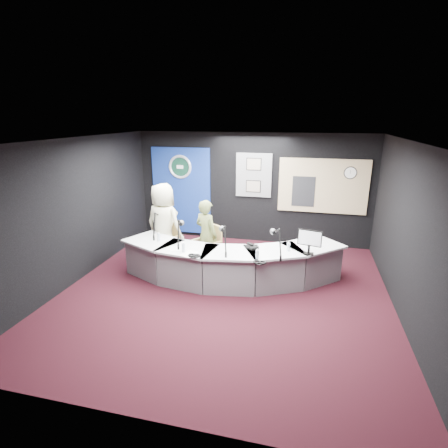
% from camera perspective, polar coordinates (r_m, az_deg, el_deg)
% --- Properties ---
extents(ground, '(6.00, 6.00, 0.00)m').
position_cam_1_polar(ground, '(6.71, 0.06, -11.14)').
color(ground, black).
rests_on(ground, ground).
extents(ceiling, '(6.00, 6.00, 0.02)m').
position_cam_1_polar(ceiling, '(5.91, 0.07, 13.48)').
color(ceiling, silver).
rests_on(ceiling, ground).
extents(wall_back, '(6.00, 0.02, 2.80)m').
position_cam_1_polar(wall_back, '(9.02, 4.53, 5.79)').
color(wall_back, black).
rests_on(wall_back, ground).
extents(wall_front, '(6.00, 0.02, 2.80)m').
position_cam_1_polar(wall_front, '(3.55, -11.62, -13.53)').
color(wall_front, black).
rests_on(wall_front, ground).
extents(wall_left, '(0.02, 6.00, 2.80)m').
position_cam_1_polar(wall_left, '(7.43, -23.07, 1.93)').
color(wall_left, black).
rests_on(wall_left, ground).
extents(wall_right, '(0.02, 6.00, 2.80)m').
position_cam_1_polar(wall_right, '(6.22, 28.03, -1.56)').
color(wall_right, black).
rests_on(wall_right, ground).
extents(broadcast_desk, '(4.50, 1.90, 0.75)m').
position_cam_1_polar(broadcast_desk, '(7.03, 0.72, -6.33)').
color(broadcast_desk, silver).
rests_on(broadcast_desk, ground).
extents(backdrop_panel, '(1.60, 0.05, 2.30)m').
position_cam_1_polar(backdrop_panel, '(9.50, -6.96, 5.38)').
color(backdrop_panel, navy).
rests_on(backdrop_panel, wall_back).
extents(agency_seal, '(0.63, 0.07, 0.63)m').
position_cam_1_polar(agency_seal, '(9.35, -7.19, 9.23)').
color(agency_seal, silver).
rests_on(agency_seal, backdrop_panel).
extents(seal_center, '(0.48, 0.01, 0.48)m').
position_cam_1_polar(seal_center, '(9.35, -7.18, 9.24)').
color(seal_center, '#0D3122').
rests_on(seal_center, backdrop_panel).
extents(pinboard, '(0.90, 0.04, 1.10)m').
position_cam_1_polar(pinboard, '(8.92, 4.87, 7.94)').
color(pinboard, slate).
rests_on(pinboard, wall_back).
extents(framed_photo_upper, '(0.34, 0.02, 0.27)m').
position_cam_1_polar(framed_photo_upper, '(8.85, 4.89, 9.70)').
color(framed_photo_upper, gray).
rests_on(framed_photo_upper, pinboard).
extents(framed_photo_lower, '(0.34, 0.02, 0.27)m').
position_cam_1_polar(framed_photo_lower, '(8.94, 4.80, 6.14)').
color(framed_photo_lower, gray).
rests_on(framed_photo_lower, pinboard).
extents(booth_window_frame, '(2.12, 0.06, 1.32)m').
position_cam_1_polar(booth_window_frame, '(8.86, 15.82, 5.98)').
color(booth_window_frame, tan).
rests_on(booth_window_frame, wall_back).
extents(booth_glow, '(2.00, 0.02, 1.20)m').
position_cam_1_polar(booth_glow, '(8.85, 15.82, 5.96)').
color(booth_glow, beige).
rests_on(booth_glow, booth_window_frame).
extents(equipment_rack, '(0.55, 0.02, 0.75)m').
position_cam_1_polar(equipment_rack, '(8.86, 12.83, 5.20)').
color(equipment_rack, black).
rests_on(equipment_rack, booth_window_frame).
extents(wall_clock, '(0.28, 0.01, 0.28)m').
position_cam_1_polar(wall_clock, '(8.82, 19.94, 7.86)').
color(wall_clock, white).
rests_on(wall_clock, booth_window_frame).
extents(armchair_left, '(0.70, 0.70, 0.95)m').
position_cam_1_polar(armchair_left, '(7.90, -9.66, -3.06)').
color(armchair_left, '#A8884D').
rests_on(armchair_left, ground).
extents(armchair_right, '(0.70, 0.70, 0.90)m').
position_cam_1_polar(armchair_right, '(7.53, -2.86, -4.11)').
color(armchair_right, '#A8884D').
rests_on(armchair_right, ground).
extents(draped_jacket, '(0.50, 0.29, 0.70)m').
position_cam_1_polar(draped_jacket, '(8.10, -9.87, -1.48)').
color(draped_jacket, gray).
rests_on(draped_jacket, armchair_left).
extents(person_man, '(1.01, 0.79, 1.82)m').
position_cam_1_polar(person_man, '(7.76, -9.82, -0.06)').
color(person_man, beige).
rests_on(person_man, ground).
extents(person_woman, '(0.66, 0.58, 1.53)m').
position_cam_1_polar(person_woman, '(7.42, -2.90, -1.82)').
color(person_woman, '#586032').
rests_on(person_woman, ground).
extents(computer_monitor, '(0.47, 0.14, 0.32)m').
position_cam_1_polar(computer_monitor, '(6.53, 13.82, -2.19)').
color(computer_monitor, black).
rests_on(computer_monitor, broadcast_desk).
extents(desk_phone, '(0.28, 0.28, 0.06)m').
position_cam_1_polar(desk_phone, '(6.75, 4.56, -3.76)').
color(desk_phone, black).
rests_on(desk_phone, broadcast_desk).
extents(headphones_near, '(0.20, 0.20, 0.03)m').
position_cam_1_polar(headphones_near, '(6.10, 5.83, -6.21)').
color(headphones_near, black).
rests_on(headphones_near, broadcast_desk).
extents(headphones_far, '(0.22, 0.22, 0.04)m').
position_cam_1_polar(headphones_far, '(6.37, -4.89, -5.15)').
color(headphones_far, black).
rests_on(headphones_far, broadcast_desk).
extents(paper_stack, '(0.27, 0.32, 0.00)m').
position_cam_1_polar(paper_stack, '(6.77, -7.91, -4.00)').
color(paper_stack, white).
rests_on(paper_stack, broadcast_desk).
extents(notepad, '(0.32, 0.39, 0.00)m').
position_cam_1_polar(notepad, '(6.50, -5.66, -4.86)').
color(notepad, white).
rests_on(notepad, broadcast_desk).
extents(boom_mic_a, '(0.20, 0.73, 0.60)m').
position_cam_1_polar(boom_mic_a, '(7.49, -10.82, 0.35)').
color(boom_mic_a, black).
rests_on(boom_mic_a, broadcast_desk).
extents(boom_mic_b, '(0.27, 0.72, 0.60)m').
position_cam_1_polar(boom_mic_b, '(6.91, -7.24, -0.91)').
color(boom_mic_b, black).
rests_on(boom_mic_b, broadcast_desk).
extents(boom_mic_c, '(0.33, 0.70, 0.60)m').
position_cam_1_polar(boom_mic_c, '(6.50, -0.02, -1.96)').
color(boom_mic_c, black).
rests_on(boom_mic_c, broadcast_desk).
extents(boom_mic_d, '(0.33, 0.70, 0.60)m').
position_cam_1_polar(boom_mic_d, '(6.41, 8.63, -2.43)').
color(boom_mic_d, black).
rests_on(boom_mic_d, broadcast_desk).
extents(water_bottles, '(2.66, 0.57, 0.18)m').
position_cam_1_polar(water_bottles, '(6.63, -0.94, -3.50)').
color(water_bottles, silver).
rests_on(water_bottles, broadcast_desk).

